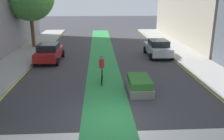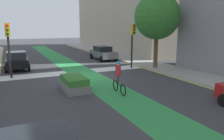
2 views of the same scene
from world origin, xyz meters
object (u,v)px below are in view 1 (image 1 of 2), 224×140
Objects in this scene: cyclist_in_lane at (102,68)px; median_planter at (139,85)px; car_silver_right_far at (158,48)px; car_red_left_far at (49,52)px.

median_planter is at bearing -36.70° from cyclist_in_lane.
car_silver_right_far is 9.78m from car_red_left_far.
car_red_left_far is 1.73× the size of median_planter.
median_planter is at bearing -110.18° from car_silver_right_far.
car_silver_right_far is at bearing 52.54° from cyclist_in_lane.
median_planter is (2.17, -1.61, -0.57)m from cyclist_in_lane.
cyclist_in_lane reaches higher than median_planter.
car_silver_right_far is at bearing 7.32° from car_red_left_far.
car_red_left_far is 7.18m from cyclist_in_lane.
car_red_left_far is 2.29× the size of cyclist_in_lane.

